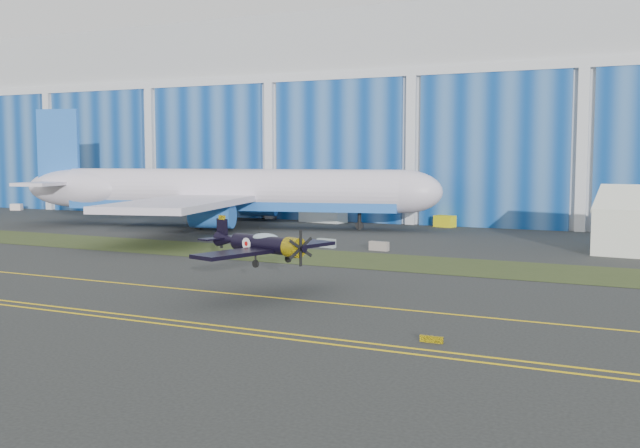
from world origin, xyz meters
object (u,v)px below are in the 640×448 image
at_px(warbird, 262,244).
at_px(tug, 445,221).
at_px(jetliner, 230,144).
at_px(shipping_container, 323,212).

bearing_deg(warbird, tug, 108.77).
xyz_separation_m(jetliner, shipping_container, (7.96, 11.50, -9.38)).
height_order(warbird, jetliner, jetliner).
height_order(jetliner, tug, jetliner).
bearing_deg(jetliner, shipping_container, 42.04).
bearing_deg(jetliner, warbird, -68.34).
distance_m(warbird, shipping_container, 55.44).
xyz_separation_m(jetliner, tug, (25.46, 12.08, -10.06)).
bearing_deg(shipping_container, tug, 12.00).
distance_m(jetliner, tug, 29.93).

